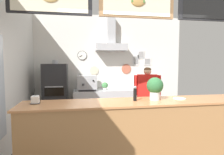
{
  "coord_description": "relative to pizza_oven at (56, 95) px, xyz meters",
  "views": [
    {
      "loc": [
        -0.97,
        -3.16,
        1.69
      ],
      "look_at": [
        -0.26,
        0.85,
        1.36
      ],
      "focal_mm": 31.05,
      "sensor_mm": 36.0,
      "label": 1
    }
  ],
  "objects": [
    {
      "name": "pepper_grinder",
      "position": [
        1.46,
        -2.35,
        0.37
      ],
      "size": [
        0.05,
        0.05,
        0.24
      ],
      "color": "black",
      "rests_on": "service_counter"
    },
    {
      "name": "pizza_oven",
      "position": [
        0.0,
        0.0,
        0.0
      ],
      "size": [
        0.62,
        0.7,
        1.74
      ],
      "color": "#232326",
      "rests_on": "ground_plane"
    },
    {
      "name": "potted_thyme",
      "position": [
        1.34,
        0.17,
        0.19
      ],
      "size": [
        0.18,
        0.18,
        0.21
      ],
      "color": "beige",
      "rests_on": "back_prep_counter"
    },
    {
      "name": "back_wall_assembly",
      "position": [
        1.55,
        0.44,
        0.82
      ],
      "size": [
        4.51,
        2.86,
        3.08
      ],
      "color": "#9E9E99",
      "rests_on": "ground_plane"
    },
    {
      "name": "napkin_holder",
      "position": [
        -0.04,
        -2.28,
        0.31
      ],
      "size": [
        0.13,
        0.13,
        0.13
      ],
      "color": "#262628",
      "rests_on": "service_counter"
    },
    {
      "name": "condiment_plate",
      "position": [
        2.24,
        -2.32,
        0.26
      ],
      "size": [
        0.21,
        0.21,
        0.01
      ],
      "color": "white",
      "rests_on": "service_counter"
    },
    {
      "name": "basil_vase",
      "position": [
        1.8,
        -2.34,
        0.45
      ],
      "size": [
        0.26,
        0.26,
        0.37
      ],
      "color": "silver",
      "rests_on": "service_counter"
    },
    {
      "name": "potted_sage",
      "position": [
        2.36,
        0.25,
        0.2
      ],
      "size": [
        0.19,
        0.19,
        0.22
      ],
      "color": "#4C4C51",
      "rests_on": "back_prep_counter"
    },
    {
      "name": "shop_worker",
      "position": [
        2.12,
        -1.12,
        0.01
      ],
      "size": [
        0.59,
        0.32,
        1.57
      ],
      "rotation": [
        0.0,
        0.0,
        2.9
      ],
      "color": "#232328",
      "rests_on": "ground_plane"
    },
    {
      "name": "espresso_machine",
      "position": [
        0.83,
        0.19,
        0.28
      ],
      "size": [
        0.53,
        0.49,
        0.41
      ],
      "color": "#B7BABF",
      "rests_on": "back_prep_counter"
    },
    {
      "name": "service_counter",
      "position": [
        1.55,
        -2.36,
        -0.29
      ],
      "size": [
        3.69,
        0.68,
        1.08
      ],
      "color": "#B77F4C",
      "rests_on": "ground_plane"
    },
    {
      "name": "back_prep_counter",
      "position": [
        1.64,
        0.21,
        -0.38
      ],
      "size": [
        2.38,
        0.63,
        0.9
      ],
      "color": "silver",
      "rests_on": "ground_plane"
    }
  ]
}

